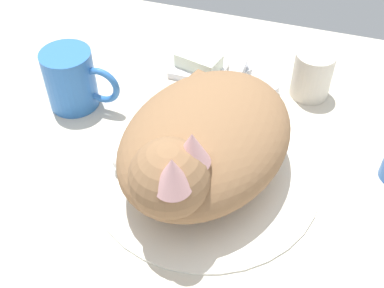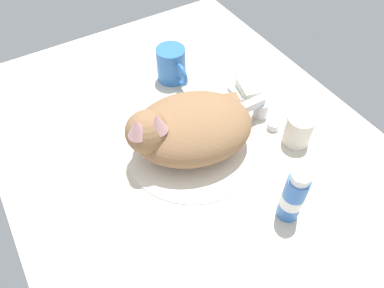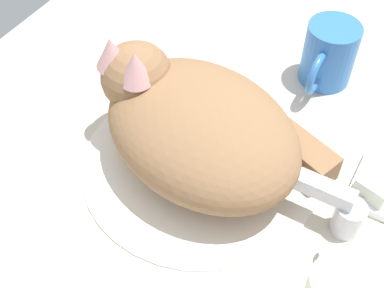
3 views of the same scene
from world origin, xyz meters
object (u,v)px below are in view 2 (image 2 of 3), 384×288
at_px(cat, 187,128).
at_px(coffee_mug, 172,65).
at_px(rinse_cup, 298,130).
at_px(toothpaste_bottle, 293,197).
at_px(soap_bar, 248,88).
at_px(faucet, 257,109).

relative_size(cat, coffee_mug, 2.68).
relative_size(rinse_cup, toothpaste_bottle, 0.57).
relative_size(coffee_mug, soap_bar, 1.66).
distance_m(cat, soap_bar, 0.24).
height_order(coffee_mug, soap_bar, coffee_mug).
bearing_deg(coffee_mug, faucet, 24.12).
xyz_separation_m(coffee_mug, rinse_cup, (0.35, 0.14, -0.01)).
bearing_deg(soap_bar, coffee_mug, -139.79).
height_order(faucet, coffee_mug, coffee_mug).
xyz_separation_m(faucet, rinse_cup, (0.11, 0.03, 0.01)).
xyz_separation_m(coffee_mug, toothpaste_bottle, (0.48, -0.01, 0.02)).
bearing_deg(coffee_mug, cat, -21.40).
xyz_separation_m(cat, toothpaste_bottle, (0.25, 0.08, -0.01)).
distance_m(coffee_mug, rinse_cup, 0.37).
bearing_deg(cat, faucet, 88.75).
bearing_deg(toothpaste_bottle, cat, -161.50).
xyz_separation_m(cat, rinse_cup, (0.11, 0.23, -0.03)).
relative_size(faucet, coffee_mug, 1.08).
xyz_separation_m(faucet, cat, (-0.00, -0.20, 0.04)).
relative_size(cat, soap_bar, 4.47).
distance_m(faucet, soap_bar, 0.08).
relative_size(coffee_mug, rinse_cup, 1.57).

